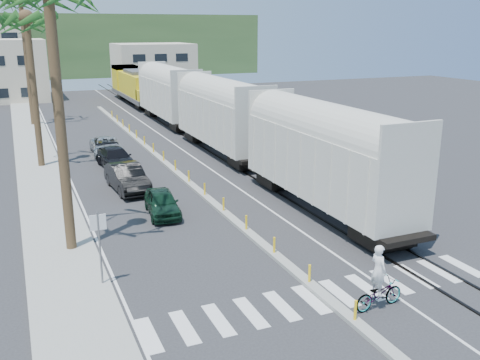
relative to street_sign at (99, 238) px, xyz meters
The scene contains 16 objects.
ground 7.82m from the street_sign, 15.32° to the right, with size 140.00×140.00×0.00m, color #28282B.
sidewalk 23.11m from the street_sign, 92.99° to the left, with size 3.00×90.00×0.15m, color gray.
rails 28.83m from the street_sign, 64.68° to the left, with size 1.56×100.00×0.06m.
median 19.48m from the street_sign, 67.88° to the left, with size 0.45×60.00×0.85m.
crosswalk 8.55m from the street_sign, 28.72° to the right, with size 14.00×2.20×0.01m, color silver.
lane_markings 23.65m from the street_sign, 77.38° to the left, with size 9.42×90.00×0.01m.
freight_train 27.78m from the street_sign, 63.70° to the left, with size 3.00×60.94×5.85m.
palm_trees 22.52m from the street_sign, 92.21° to the left, with size 3.50×37.20×13.75m.
street_sign is the anchor object (origin of this frame).
buildings 69.70m from the street_sign, 89.27° to the left, with size 38.00×27.00×10.00m.
hillside 98.35m from the street_sign, 85.74° to the left, with size 80.00×20.00×12.00m, color #385628.
car_lead 8.31m from the street_sign, 58.87° to the left, with size 1.95×4.03×1.33m, color black.
car_second 12.64m from the street_sign, 74.08° to the left, with size 2.05×5.00×1.61m, color black.
car_third 18.23m from the street_sign, 77.89° to the left, with size 2.40×4.99×1.40m, color black.
car_rear 22.81m from the street_sign, 80.07° to the left, with size 2.32×4.76×1.30m, color #ACAFB1.
cyclist 10.28m from the street_sign, 32.13° to the right, with size 1.07×2.14×2.39m.
Camera 1 is at (-9.72, -17.05, 9.52)m, focal length 40.00 mm.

